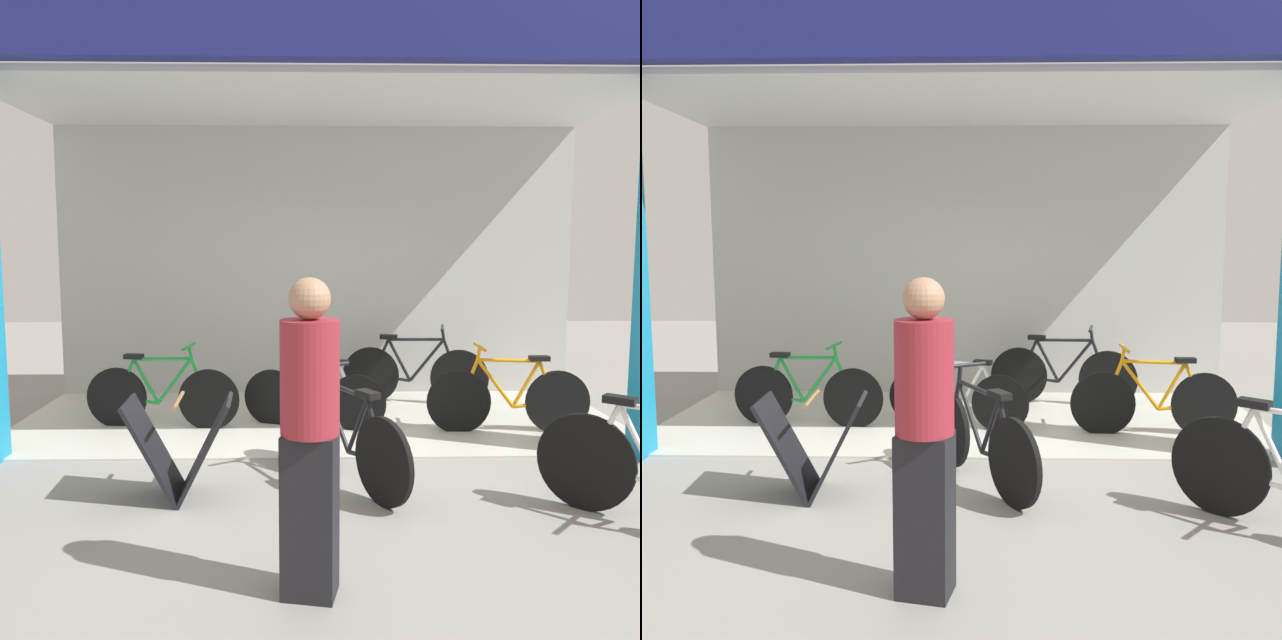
% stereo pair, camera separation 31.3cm
% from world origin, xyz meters
% --- Properties ---
extents(ground_plane, '(20.50, 20.50, 0.00)m').
position_xyz_m(ground_plane, '(0.00, 0.00, 0.00)').
color(ground_plane, gray).
rests_on(ground_plane, ground).
extents(shop_facade, '(6.45, 2.96, 4.01)m').
position_xyz_m(shop_facade, '(0.00, 1.47, 2.17)').
color(shop_facade, beige).
rests_on(shop_facade, ground).
extents(bicycle_inside_0, '(1.57, 0.43, 0.87)m').
position_xyz_m(bicycle_inside_0, '(-1.59, 1.03, 0.35)').
color(bicycle_inside_0, black).
rests_on(bicycle_inside_0, ground).
extents(bicycle_inside_1, '(1.43, 0.52, 0.82)m').
position_xyz_m(bicycle_inside_1, '(-0.05, 0.99, 0.33)').
color(bicycle_inside_1, black).
rests_on(bicycle_inside_1, ground).
extents(bicycle_inside_2, '(1.61, 0.44, 0.88)m').
position_xyz_m(bicycle_inside_2, '(1.87, 0.78, 0.35)').
color(bicycle_inside_2, black).
rests_on(bicycle_inside_2, ground).
extents(bicycle_inside_3, '(1.65, 0.49, 0.92)m').
position_xyz_m(bicycle_inside_3, '(1.12, 1.99, 0.37)').
color(bicycle_inside_3, black).
rests_on(bicycle_inside_3, ground).
extents(bicycle_parked_0, '(0.86, 1.46, 0.91)m').
position_xyz_m(bicycle_parked_0, '(0.17, -0.62, 0.36)').
color(bicycle_parked_0, black).
rests_on(bicycle_parked_0, ground).
extents(sandwich_board_sign, '(0.80, 0.55, 0.76)m').
position_xyz_m(sandwich_board_sign, '(-1.07, -0.85, 0.38)').
color(sandwich_board_sign, black).
rests_on(sandwich_board_sign, ground).
extents(pedestrian_1, '(0.37, 0.37, 1.71)m').
position_xyz_m(pedestrian_1, '(-0.12, -2.26, 0.88)').
color(pedestrian_1, black).
rests_on(pedestrian_1, ground).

